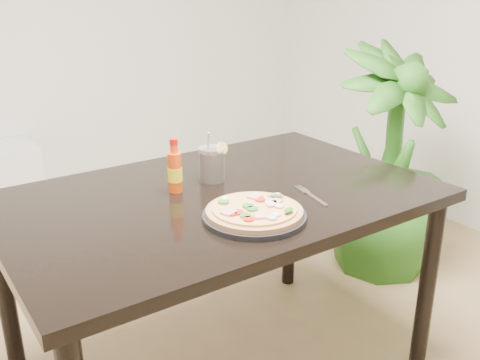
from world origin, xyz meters
TOP-DOWN VIEW (x-y plane):
  - dining_table at (0.05, 0.19)m, footprint 1.40×0.90m
  - plate at (0.02, -0.05)m, footprint 0.31×0.31m
  - pizza at (0.02, -0.05)m, footprint 0.29×0.29m
  - hot_sauce_bottle at (-0.07, 0.28)m, footprint 0.06×0.06m
  - cola_cup at (0.09, 0.30)m, footprint 0.10×0.09m
  - fork at (0.27, -0.01)m, footprint 0.05×0.19m
  - houseplant at (1.20, 0.44)m, footprint 0.65×0.65m
  - plant_pot at (1.20, 0.44)m, footprint 0.28×0.28m

SIDE VIEW (x-z plane):
  - plant_pot at x=1.20m, z-range 0.00..0.22m
  - houseplant at x=1.20m, z-range 0.00..1.14m
  - dining_table at x=0.05m, z-range 0.29..1.04m
  - fork at x=0.27m, z-range 0.75..0.76m
  - plate at x=0.02m, z-range 0.75..0.77m
  - pizza at x=0.02m, z-range 0.76..0.79m
  - cola_cup at x=0.09m, z-range 0.72..0.90m
  - hot_sauce_bottle at x=-0.07m, z-range 0.73..0.91m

